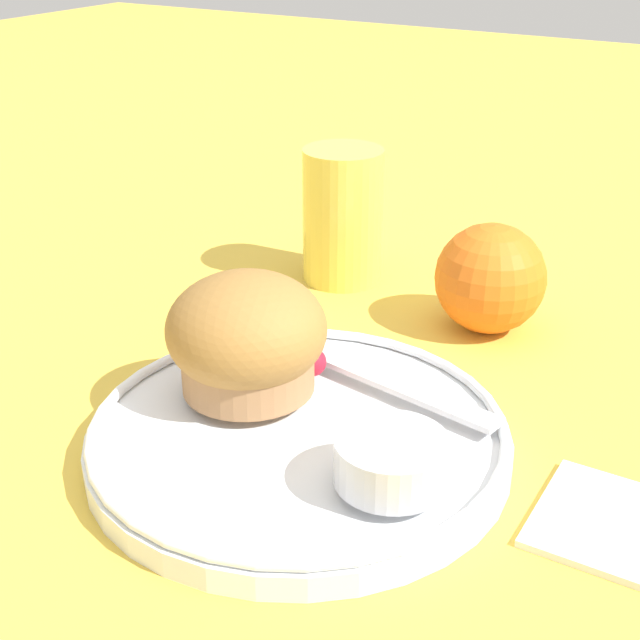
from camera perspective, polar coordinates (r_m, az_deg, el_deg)
ground_plane at (r=0.48m, az=-0.11°, el=-8.85°), size 3.00×3.00×0.00m
plate at (r=0.48m, az=-1.48°, el=-7.55°), size 0.23×0.23×0.02m
muffin at (r=0.50m, az=-4.71°, el=-1.14°), size 0.09×0.09×0.07m
cream_ramekin at (r=0.43m, az=4.60°, el=-8.82°), size 0.06×0.06×0.02m
berry_pair at (r=0.52m, az=-1.29°, el=-2.48°), size 0.03×0.02×0.02m
butter_knife at (r=0.53m, az=2.03°, el=-3.02°), size 0.20×0.05×0.00m
orange_fruit at (r=0.61m, az=10.84°, el=2.64°), size 0.08×0.08×0.08m
juice_glass at (r=0.68m, az=1.45°, el=6.69°), size 0.06×0.06×0.10m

